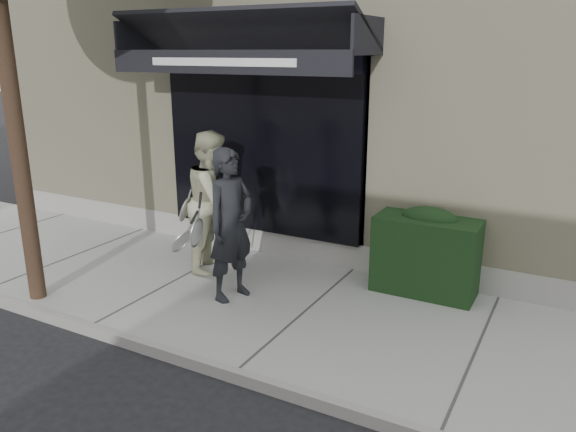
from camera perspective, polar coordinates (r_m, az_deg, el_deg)
The scene contains 7 objects.
ground at distance 6.98m, azimuth 1.90°, elevation -10.38°, with size 80.00×80.00×0.00m, color black.
sidewalk at distance 6.95m, azimuth 1.91°, elevation -9.94°, with size 20.00×3.00×0.12m, color #A1A19C.
curb at distance 5.78m, azimuth -5.28°, elevation -15.83°, with size 20.00×0.10×0.14m, color gray.
building_facade at distance 10.90m, azimuth 14.13°, elevation 13.81°, with size 14.30×8.04×5.64m.
hedge at distance 7.46m, azimuth 13.92°, elevation -3.56°, with size 1.30×0.70×1.14m.
pedestrian_front at distance 6.97m, azimuth -5.87°, elevation -0.91°, with size 0.88×0.95×1.92m.
pedestrian_back at distance 7.97m, azimuth -7.55°, elevation 1.50°, with size 0.98×1.13×1.98m.
Camera 1 is at (2.77, -5.58, 3.15)m, focal length 35.00 mm.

